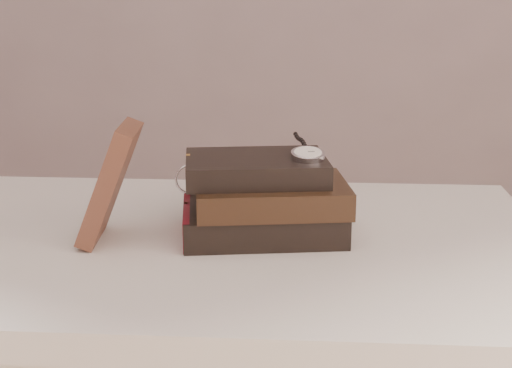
{
  "coord_description": "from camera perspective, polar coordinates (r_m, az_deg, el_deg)",
  "views": [
    {
      "loc": [
        0.15,
        -0.63,
        1.11
      ],
      "look_at": [
        0.08,
        0.37,
        0.82
      ],
      "focal_mm": 51.5,
      "sensor_mm": 36.0,
      "label": 1
    }
  ],
  "objects": [
    {
      "name": "table",
      "position": [
        1.09,
        -4.48,
        -8.67
      ],
      "size": [
        1.0,
        0.6,
        0.75
      ],
      "color": "silver",
      "rests_on": "ground"
    },
    {
      "name": "journal",
      "position": [
        1.03,
        -11.28,
        0.09
      ],
      "size": [
        0.09,
        0.11,
        0.17
      ],
      "primitive_type": "cube",
      "rotation": [
        0.0,
        0.38,
        0.07
      ],
      "color": "#412219",
      "rests_on": "table"
    },
    {
      "name": "eyeglasses",
      "position": [
        1.11,
        -3.91,
        0.44
      ],
      "size": [
        0.11,
        0.12,
        0.05
      ],
      "color": "silver",
      "rests_on": "book_stack"
    },
    {
      "name": "book_stack",
      "position": [
        1.04,
        0.62,
        -1.19
      ],
      "size": [
        0.25,
        0.19,
        0.11
      ],
      "color": "black",
      "rests_on": "table"
    },
    {
      "name": "pocket_watch",
      "position": [
        1.02,
        3.99,
        2.41
      ],
      "size": [
        0.05,
        0.15,
        0.02
      ],
      "color": "silver",
      "rests_on": "book_stack"
    }
  ]
}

